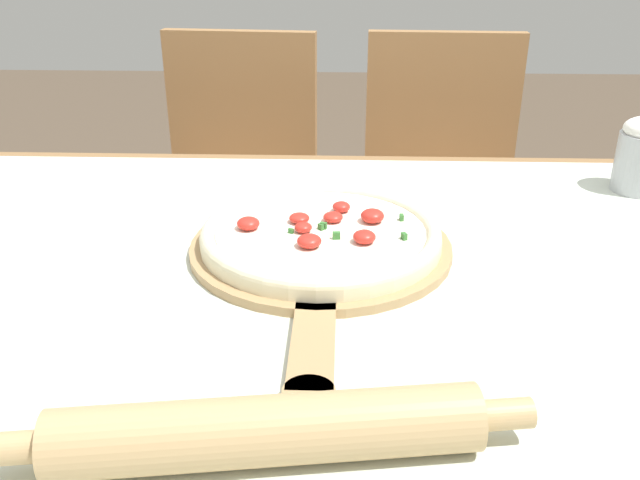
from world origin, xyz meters
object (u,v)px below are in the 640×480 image
rolling_pin (268,430)px  chair_left (238,189)px  pizza_peel (320,253)px  pizza (321,234)px  chair_right (439,192)px

rolling_pin → chair_left: chair_left is taller
pizza_peel → rolling_pin: bearing=-94.5°
pizza_peel → pizza: bearing=89.7°
rolling_pin → chair_left: 1.22m
pizza_peel → chair_left: chair_left is taller
rolling_pin → pizza_peel: bearing=85.5°
pizza_peel → rolling_pin: (-0.03, -0.37, 0.02)m
pizza_peel → chair_right: chair_right is taller
chair_left → chair_right: 0.51m
chair_left → pizza_peel: bearing=-68.5°
rolling_pin → chair_left: bearing=100.1°
rolling_pin → chair_right: bearing=75.8°
chair_left → rolling_pin: bearing=-74.8°
chair_left → chair_right: same height
pizza → rolling_pin: rolling_pin is taller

